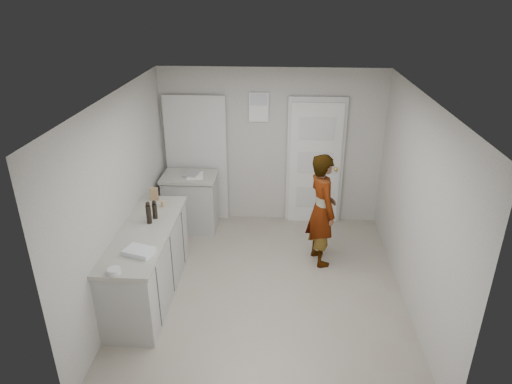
# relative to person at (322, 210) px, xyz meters

# --- Properties ---
(ground) EXTENTS (4.00, 4.00, 0.00)m
(ground) POSITION_rel_person_xyz_m (-0.74, -0.72, -0.81)
(ground) COLOR gray
(ground) RESTS_ON ground
(room_shell) EXTENTS (4.00, 4.00, 4.00)m
(room_shell) POSITION_rel_person_xyz_m (-0.91, 1.23, 0.22)
(room_shell) COLOR #A4A29B
(room_shell) RESTS_ON ground
(main_counter) EXTENTS (0.64, 1.96, 0.93)m
(main_counter) POSITION_rel_person_xyz_m (-2.19, -0.92, -0.38)
(main_counter) COLOR #BBBBB7
(main_counter) RESTS_ON ground
(side_counter) EXTENTS (0.84, 0.61, 0.93)m
(side_counter) POSITION_rel_person_xyz_m (-1.99, 0.83, -0.38)
(side_counter) COLOR #BBBBB7
(side_counter) RESTS_ON ground
(person) EXTENTS (0.55, 0.68, 1.61)m
(person) POSITION_rel_person_xyz_m (0.00, 0.00, 0.00)
(person) COLOR silver
(person) RESTS_ON ground
(cake_mix_box) EXTENTS (0.11, 0.06, 0.18)m
(cake_mix_box) POSITION_rel_person_xyz_m (-2.28, -0.08, 0.21)
(cake_mix_box) COLOR #8A6545
(cake_mix_box) RESTS_ON main_counter
(spice_jar) EXTENTS (0.06, 0.06, 0.09)m
(spice_jar) POSITION_rel_person_xyz_m (-2.11, -0.28, 0.16)
(spice_jar) COLOR tan
(spice_jar) RESTS_ON main_counter
(oil_cruet_a) EXTENTS (0.06, 0.06, 0.25)m
(oil_cruet_a) POSITION_rel_person_xyz_m (-2.13, -0.60, 0.24)
(oil_cruet_a) COLOR black
(oil_cruet_a) RESTS_ON main_counter
(oil_cruet_b) EXTENTS (0.06, 0.06, 0.29)m
(oil_cruet_b) POSITION_rel_person_xyz_m (-2.17, -0.74, 0.26)
(oil_cruet_b) COLOR black
(oil_cruet_b) RESTS_ON main_counter
(baking_dish) EXTENTS (0.36, 0.30, 0.05)m
(baking_dish) POSITION_rel_person_xyz_m (-2.09, -1.43, 0.14)
(baking_dish) COLOR silver
(baking_dish) RESTS_ON main_counter
(egg_bowl) EXTENTS (0.13, 0.13, 0.05)m
(egg_bowl) POSITION_rel_person_xyz_m (-2.23, -1.82, 0.15)
(egg_bowl) COLOR silver
(egg_bowl) RESTS_ON main_counter
(papers) EXTENTS (0.30, 0.35, 0.01)m
(papers) POSITION_rel_person_xyz_m (-1.89, 0.81, 0.12)
(papers) COLOR white
(papers) RESTS_ON side_counter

